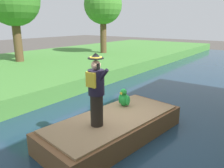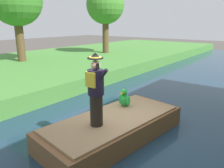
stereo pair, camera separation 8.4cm
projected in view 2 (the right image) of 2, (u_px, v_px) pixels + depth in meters
name	position (u px, v px, depth m)	size (l,w,h in m)	color
ground_plane	(118.00, 137.00, 6.42)	(80.00, 80.00, 0.00)	#4C4742
canal_water	(118.00, 136.00, 6.41)	(7.05, 48.00, 0.10)	#1E384C
boat	(114.00, 127.00, 6.16)	(2.29, 4.38, 0.61)	brown
person_pirate	(96.00, 90.00, 5.36)	(0.61, 0.42, 1.85)	black
parrot_plush	(124.00, 99.00, 6.83)	(0.36, 0.35, 0.57)	green
tree_broad	(16.00, 0.00, 13.45)	(3.25, 3.25, 5.46)	brown
tree_tall	(105.00, 5.00, 17.51)	(3.05, 3.05, 5.35)	brown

